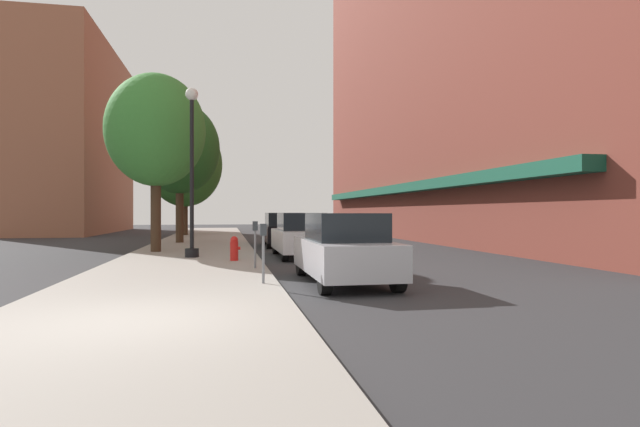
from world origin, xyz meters
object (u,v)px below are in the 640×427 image
parking_meter_near (263,246)px  car_black (282,230)px  tree_mid (185,164)px  car_white (301,236)px  parking_meter_far (255,238)px  fire_hydrant (234,248)px  lamppost (192,169)px  car_silver (344,249)px  tree_far (156,131)px  tree_near (180,149)px

parking_meter_near → car_black: car_black is taller
tree_mid → car_white: 18.74m
parking_meter_far → car_white: size_ratio=0.30×
tree_mid → parking_meter_near: bearing=-81.8°
parking_meter_near → fire_hydrant: bearing=95.7°
lamppost → car_silver: lamppost is taller
parking_meter_near → car_black: 13.77m
parking_meter_near → tree_far: size_ratio=0.19×
lamppost → parking_meter_far: (1.97, -3.87, -2.25)m
fire_hydrant → car_black: bearing=73.3°
parking_meter_far → car_silver: car_silver is taller
fire_hydrant → tree_near: (-2.61, 10.42, 4.47)m
tree_far → car_silver: (5.49, -9.23, -4.13)m
parking_meter_near → tree_near: tree_near is taller
parking_meter_far → tree_mid: 22.53m
tree_near → parking_meter_far: bearing=-76.1°
lamppost → tree_near: bearing=97.6°
tree_far → car_white: 7.23m
tree_near → car_white: (5.10, -8.27, -4.18)m
lamppost → car_white: lamppost is taller
lamppost → car_silver: 7.88m
tree_mid → car_white: tree_mid is taller
lamppost → parking_meter_near: size_ratio=4.50×
lamppost → parking_meter_near: lamppost is taller
tree_mid → car_black: size_ratio=1.83×
fire_hydrant → car_silver: bearing=-62.8°
tree_mid → car_white: bearing=-72.3°
car_white → lamppost: bearing=-173.1°
lamppost → tree_mid: (-1.62, 18.00, 1.82)m
parking_meter_near → car_white: 7.77m
car_white → tree_near: bearing=119.9°
parking_meter_far → tree_near: (-3.15, 12.73, 4.04)m
fire_hydrant → parking_meter_far: bearing=-76.9°
fire_hydrant → lamppost: bearing=132.6°
parking_meter_near → tree_mid: 25.50m
parking_meter_near → parking_meter_far: same height
tree_far → parking_meter_near: bearing=-70.0°
tree_mid → tree_far: tree_mid is taller
tree_far → car_black: tree_far is taller
parking_meter_near → tree_mid: tree_mid is taller
tree_mid → car_black: bearing=-63.8°
parking_meter_far → tree_mid: tree_mid is taller
tree_mid → parking_meter_far: bearing=-80.7°
car_silver → lamppost: bearing=122.5°
lamppost → parking_meter_far: bearing=-63.0°
lamppost → tree_far: size_ratio=0.83×
lamppost → car_black: bearing=59.7°
tree_near → tree_far: bearing=-93.7°
parking_meter_near → tree_far: (-3.54, 9.76, 3.99)m
parking_meter_near → tree_mid: (-3.59, 24.92, 4.07)m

